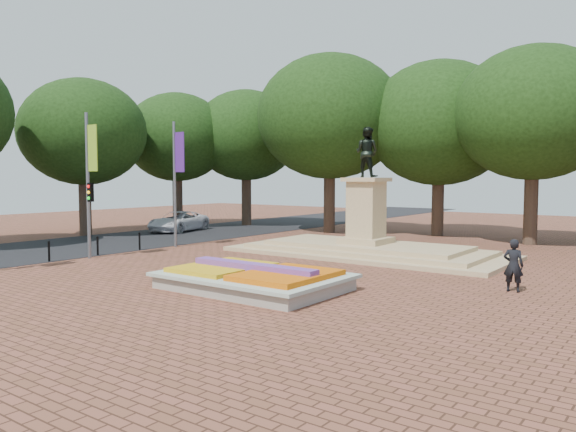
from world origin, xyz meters
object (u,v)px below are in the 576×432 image
object	(u,v)px
monument	(366,238)
van	(178,221)
pedestrian	(513,265)
flower_bed	(254,278)

from	to	relation	value
monument	van	xyz separation A→B (m)	(-16.79, 2.75, -0.16)
monument	pedestrian	xyz separation A→B (m)	(8.46, -5.06, 0.03)
monument	van	world-z (taller)	monument
flower_bed	pedestrian	xyz separation A→B (m)	(7.43, 4.94, 0.54)
flower_bed	monument	distance (m)	10.07
monument	van	bearing A→B (deg)	170.71
van	pedestrian	bearing A→B (deg)	-31.07
pedestrian	van	bearing A→B (deg)	-22.68
flower_bed	pedestrian	size ratio (longest dim) A/B	3.45
van	monument	bearing A→B (deg)	-23.18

